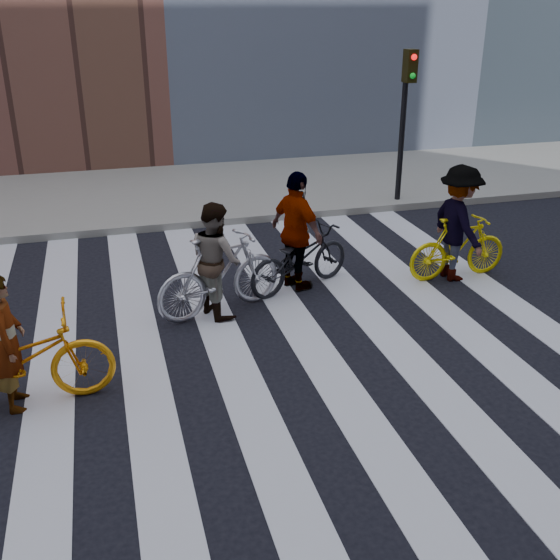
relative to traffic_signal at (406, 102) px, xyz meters
name	(u,v)px	position (x,y,z in m)	size (l,w,h in m)	color
ground	(267,342)	(-4.40, -5.32, -2.28)	(100.00, 100.00, 0.00)	black
sidewalk_far	(187,192)	(-4.40, 2.18, -2.20)	(100.00, 5.00, 0.15)	gray
zebra_crosswalk	(267,342)	(-4.40, -5.32, -2.27)	(8.25, 10.00, 0.01)	silver
traffic_signal	(406,102)	(0.00, 0.00, 0.00)	(0.22, 0.42, 3.33)	black
bike_yellow_left	(16,361)	(-7.44, -5.99, -1.72)	(0.74, 2.13, 1.12)	#FF9B0E
bike_silver_mid	(220,274)	(-4.82, -4.24, -1.68)	(0.57, 2.00, 1.20)	#B7B8C2
bike_yellow_right	(458,248)	(-0.83, -3.98, -1.76)	(0.49, 1.74, 1.05)	yellow
bike_dark_rear	(299,258)	(-3.45, -3.70, -1.77)	(0.67, 1.93, 1.01)	black
rider_left	(7,342)	(-7.49, -5.99, -1.48)	(0.59, 0.38, 1.61)	slate
rider_mid	(216,259)	(-4.87, -4.24, -1.44)	(0.81, 0.63, 1.68)	slate
rider_right	(458,223)	(-0.88, -3.98, -1.34)	(1.22, 0.70, 1.88)	slate
rider_rear	(297,232)	(-3.50, -3.70, -1.34)	(1.11, 0.46, 1.89)	slate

